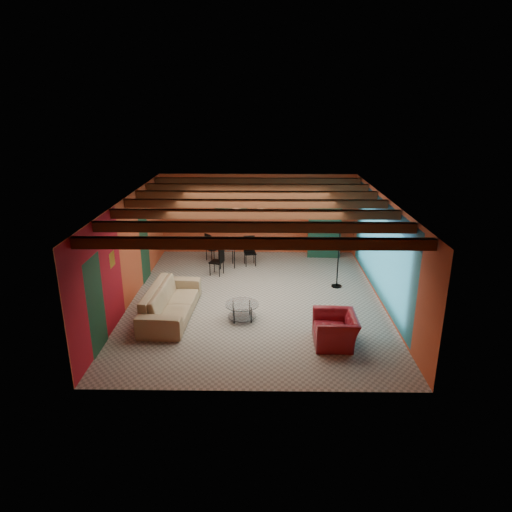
{
  "coord_description": "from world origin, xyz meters",
  "views": [
    {
      "loc": [
        0.17,
        -11.01,
        4.97
      ],
      "look_at": [
        0.0,
        0.2,
        1.15
      ],
      "focal_mm": 32.0,
      "sensor_mm": 36.0,
      "label": 1
    }
  ],
  "objects_px": {
    "armoire": "(323,230)",
    "floor_lamp": "(338,256)",
    "coffee_table": "(242,311)",
    "vase": "(226,235)",
    "sofa": "(171,302)",
    "armchair": "(335,330)",
    "dining_table": "(226,252)",
    "potted_plant": "(325,196)"
  },
  "relations": [
    {
      "from": "sofa",
      "to": "armchair",
      "type": "height_order",
      "value": "sofa"
    },
    {
      "from": "armoire",
      "to": "potted_plant",
      "type": "height_order",
      "value": "potted_plant"
    },
    {
      "from": "armchair",
      "to": "armoire",
      "type": "height_order",
      "value": "armoire"
    },
    {
      "from": "armchair",
      "to": "armoire",
      "type": "xyz_separation_m",
      "value": [
        0.46,
        5.96,
        0.57
      ]
    },
    {
      "from": "dining_table",
      "to": "potted_plant",
      "type": "relative_size",
      "value": 3.68
    },
    {
      "from": "floor_lamp",
      "to": "dining_table",
      "type": "bearing_deg",
      "value": 153.65
    },
    {
      "from": "armchair",
      "to": "dining_table",
      "type": "xyz_separation_m",
      "value": [
        -2.7,
        4.8,
        0.13
      ]
    },
    {
      "from": "armoire",
      "to": "potted_plant",
      "type": "relative_size",
      "value": 3.69
    },
    {
      "from": "coffee_table",
      "to": "dining_table",
      "type": "distance_m",
      "value": 3.74
    },
    {
      "from": "coffee_table",
      "to": "armoire",
      "type": "height_order",
      "value": "armoire"
    },
    {
      "from": "sofa",
      "to": "vase",
      "type": "relative_size",
      "value": 14.76
    },
    {
      "from": "sofa",
      "to": "coffee_table",
      "type": "distance_m",
      "value": 1.74
    },
    {
      "from": "vase",
      "to": "armchair",
      "type": "bearing_deg",
      "value": -60.6
    },
    {
      "from": "coffee_table",
      "to": "vase",
      "type": "bearing_deg",
      "value": 100.04
    },
    {
      "from": "coffee_table",
      "to": "dining_table",
      "type": "relative_size",
      "value": 0.45
    },
    {
      "from": "armchair",
      "to": "coffee_table",
      "type": "xyz_separation_m",
      "value": [
        -2.05,
        1.12,
        -0.13
      ]
    },
    {
      "from": "potted_plant",
      "to": "sofa",
      "type": "bearing_deg",
      "value": -132.15
    },
    {
      "from": "sofa",
      "to": "dining_table",
      "type": "distance_m",
      "value": 3.67
    },
    {
      "from": "sofa",
      "to": "armoire",
      "type": "height_order",
      "value": "armoire"
    },
    {
      "from": "sofa",
      "to": "coffee_table",
      "type": "bearing_deg",
      "value": -92.46
    },
    {
      "from": "armchair",
      "to": "potted_plant",
      "type": "height_order",
      "value": "potted_plant"
    },
    {
      "from": "armchair",
      "to": "armoire",
      "type": "relative_size",
      "value": 0.57
    },
    {
      "from": "coffee_table",
      "to": "potted_plant",
      "type": "xyz_separation_m",
      "value": [
        2.51,
        4.84,
        1.84
      ]
    },
    {
      "from": "potted_plant",
      "to": "armchair",
      "type": "bearing_deg",
      "value": -94.44
    },
    {
      "from": "coffee_table",
      "to": "armoire",
      "type": "bearing_deg",
      "value": 62.56
    },
    {
      "from": "sofa",
      "to": "armchair",
      "type": "distance_m",
      "value": 3.99
    },
    {
      "from": "floor_lamp",
      "to": "vase",
      "type": "bearing_deg",
      "value": 153.65
    },
    {
      "from": "coffee_table",
      "to": "sofa",
      "type": "bearing_deg",
      "value": 174.61
    },
    {
      "from": "coffee_table",
      "to": "armoire",
      "type": "xyz_separation_m",
      "value": [
        2.51,
        4.84,
        0.69
      ]
    },
    {
      "from": "armchair",
      "to": "vase",
      "type": "height_order",
      "value": "vase"
    },
    {
      "from": "sofa",
      "to": "armchair",
      "type": "relative_size",
      "value": 2.52
    },
    {
      "from": "coffee_table",
      "to": "potted_plant",
      "type": "bearing_deg",
      "value": 62.56
    },
    {
      "from": "dining_table",
      "to": "coffee_table",
      "type": "bearing_deg",
      "value": -79.96
    },
    {
      "from": "coffee_table",
      "to": "armchair",
      "type": "bearing_deg",
      "value": -28.63
    },
    {
      "from": "floor_lamp",
      "to": "potted_plant",
      "type": "height_order",
      "value": "potted_plant"
    },
    {
      "from": "floor_lamp",
      "to": "sofa",
      "type": "bearing_deg",
      "value": -156.02
    },
    {
      "from": "armchair",
      "to": "vase",
      "type": "distance_m",
      "value": 5.55
    },
    {
      "from": "potted_plant",
      "to": "vase",
      "type": "height_order",
      "value": "potted_plant"
    },
    {
      "from": "vase",
      "to": "armoire",
      "type": "bearing_deg",
      "value": 20.23
    },
    {
      "from": "dining_table",
      "to": "floor_lamp",
      "type": "xyz_separation_m",
      "value": [
        3.23,
        -1.6,
        0.45
      ]
    },
    {
      "from": "armoire",
      "to": "floor_lamp",
      "type": "bearing_deg",
      "value": -85.81
    },
    {
      "from": "floor_lamp",
      "to": "vase",
      "type": "distance_m",
      "value": 3.61
    }
  ]
}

